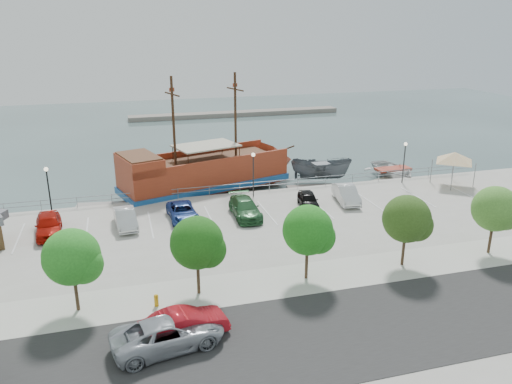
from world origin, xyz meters
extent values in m
plane|color=#384C4B|center=(0.00, 0.00, -1.00)|extent=(160.00, 160.00, 0.00)
cube|color=#272726|center=(0.00, -16.00, 0.01)|extent=(100.00, 8.00, 0.04)
cube|color=beige|center=(0.00, -10.00, 0.01)|extent=(100.00, 4.00, 0.05)
cylinder|color=gray|center=(0.00, 7.80, 0.95)|extent=(50.00, 0.06, 0.06)
cylinder|color=gray|center=(0.00, 7.80, 0.55)|extent=(50.00, 0.06, 0.06)
cube|color=gray|center=(10.00, 55.00, -0.60)|extent=(40.00, 3.00, 0.80)
cube|color=maroon|center=(-3.70, 11.73, 1.01)|extent=(17.72, 10.02, 2.75)
cube|color=#194E8E|center=(-3.70, 11.73, 0.11)|extent=(18.12, 10.41, 0.63)
cone|color=maroon|center=(5.20, 14.46, 1.01)|extent=(4.72, 5.84, 5.07)
cube|color=maroon|center=(-10.27, 9.72, 3.12)|extent=(4.58, 5.98, 1.48)
cube|color=#59331C|center=(-10.27, 9.72, 3.92)|extent=(4.26, 5.52, 0.13)
cube|color=#59331C|center=(-3.19, 11.89, 2.44)|extent=(14.50, 8.48, 0.16)
cube|color=maroon|center=(-4.44, 14.16, 2.75)|extent=(16.23, 5.16, 0.74)
cube|color=maroon|center=(-2.95, 9.31, 2.75)|extent=(16.23, 5.16, 0.74)
cylinder|color=#382111|center=(-0.16, 12.82, 6.72)|extent=(0.32, 0.32, 8.67)
cylinder|color=#382111|center=(-6.73, 10.80, 6.72)|extent=(0.32, 0.32, 8.67)
cylinder|color=#382111|center=(-0.16, 12.82, 9.36)|extent=(1.07, 3.08, 0.15)
cylinder|color=#382111|center=(-6.73, 10.80, 9.36)|extent=(1.07, 3.08, 0.15)
cube|color=#BAB598|center=(-3.50, 11.80, 3.97)|extent=(7.04, 5.64, 0.13)
cylinder|color=#382111|center=(5.90, 14.68, 2.28)|extent=(2.57, 0.93, 0.63)
imported|color=#50555B|center=(9.07, 11.63, 0.27)|extent=(7.01, 4.85, 2.54)
imported|color=silver|center=(17.61, 11.04, -0.30)|extent=(5.10, 6.93, 1.39)
cube|color=gray|center=(-12.66, 9.20, -0.78)|extent=(7.78, 3.25, 0.43)
cube|color=slate|center=(8.12, 9.20, -0.80)|extent=(7.24, 2.95, 0.40)
cube|color=gray|center=(15.57, 9.20, -0.80)|extent=(7.37, 4.75, 0.41)
cylinder|color=slate|center=(18.90, 5.84, 1.23)|extent=(0.09, 0.09, 2.46)
cylinder|color=slate|center=(21.79, 6.22, 1.23)|extent=(0.09, 0.09, 2.46)
cylinder|color=slate|center=(19.28, 2.96, 1.23)|extent=(0.09, 0.09, 2.46)
cylinder|color=slate|center=(22.17, 3.33, 1.23)|extent=(0.09, 0.09, 2.46)
pyramid|color=silver|center=(20.53, 4.59, 3.41)|extent=(5.27, 5.27, 1.01)
imported|color=#939AA2|center=(-10.35, -14.85, 0.80)|extent=(6.10, 3.61, 1.59)
imported|color=#B5141E|center=(-9.45, -14.20, 0.77)|extent=(4.87, 2.41, 1.53)
cylinder|color=gold|center=(-10.62, -10.80, 0.32)|extent=(0.25, 0.25, 0.63)
sphere|color=gold|center=(-10.62, -10.80, 0.65)|extent=(0.27, 0.27, 0.27)
cylinder|color=black|center=(-18.00, 6.50, 2.00)|extent=(0.12, 0.12, 4.00)
sphere|color=#FFF2CC|center=(-18.00, 6.50, 4.10)|extent=(0.36, 0.36, 0.36)
cylinder|color=black|center=(0.00, 6.50, 2.00)|extent=(0.12, 0.12, 4.00)
sphere|color=#FFF2CC|center=(0.00, 6.50, 4.10)|extent=(0.36, 0.36, 0.36)
cylinder|color=black|center=(16.00, 6.50, 2.00)|extent=(0.12, 0.12, 4.00)
sphere|color=#FFF2CC|center=(16.00, 6.50, 4.10)|extent=(0.36, 0.36, 0.36)
cylinder|color=#473321|center=(-15.00, -10.00, 1.10)|extent=(0.20, 0.20, 2.20)
sphere|color=#24721F|center=(-15.00, -10.00, 3.40)|extent=(3.20, 3.20, 3.20)
sphere|color=#24721F|center=(-14.40, -10.30, 3.00)|extent=(2.20, 2.20, 2.20)
cylinder|color=#473321|center=(-8.00, -10.00, 1.10)|extent=(0.20, 0.20, 2.20)
sphere|color=#1A5013|center=(-8.00, -10.00, 3.40)|extent=(3.20, 3.20, 3.20)
sphere|color=#1A5013|center=(-7.40, -10.30, 3.00)|extent=(2.20, 2.20, 2.20)
cylinder|color=#473321|center=(-1.00, -10.00, 1.10)|extent=(0.20, 0.20, 2.20)
sphere|color=#1D6918|center=(-1.00, -10.00, 3.40)|extent=(3.20, 3.20, 3.20)
sphere|color=#1D6918|center=(-0.40, -10.30, 3.00)|extent=(2.20, 2.20, 2.20)
cylinder|color=#473321|center=(6.00, -10.00, 1.10)|extent=(0.20, 0.20, 2.20)
sphere|color=#2A4717|center=(6.00, -10.00, 3.40)|extent=(3.20, 3.20, 3.20)
sphere|color=#2A4717|center=(6.60, -10.30, 3.00)|extent=(2.20, 2.20, 2.20)
cylinder|color=#473321|center=(13.00, -10.00, 1.10)|extent=(0.20, 0.20, 2.20)
sphere|color=#407429|center=(13.00, -10.00, 3.40)|extent=(3.20, 3.20, 3.20)
sphere|color=#407429|center=(13.60, -10.30, 3.00)|extent=(2.20, 2.20, 2.20)
imported|color=#A91005|center=(-17.76, 2.09, 0.82)|extent=(2.42, 4.98, 1.64)
imported|color=silver|center=(-11.95, 2.08, 0.73)|extent=(1.94, 4.57, 1.47)
imported|color=navy|center=(-7.29, 2.47, 0.66)|extent=(2.42, 4.85, 1.32)
imported|color=#26592F|center=(-2.06, 1.68, 0.76)|extent=(2.23, 5.31, 1.53)
imported|color=black|center=(3.96, 2.36, 0.68)|extent=(2.38, 4.23, 1.36)
imported|color=silver|center=(7.83, 2.68, 0.78)|extent=(2.42, 4.92, 1.55)
camera|label=1|loc=(-11.91, -36.84, 15.68)|focal=35.00mm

